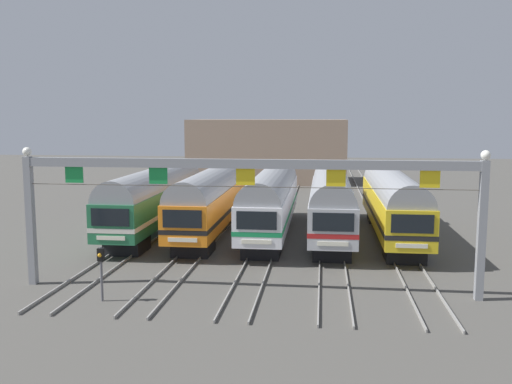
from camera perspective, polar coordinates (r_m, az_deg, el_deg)
name	(u,v)px	position (r m, az deg, el deg)	size (l,w,h in m)	color
ground_plane	(271,235)	(41.05, 1.53, -4.32)	(160.00, 160.00, 0.00)	#4C4944
track_bed	(286,200)	(57.73, 3.07, -0.79)	(18.56, 70.00, 0.15)	gray
commuter_train_green	(156,196)	(42.21, -10.07, -0.40)	(2.88, 18.06, 5.05)	#236B42
commuter_train_orange	(213,197)	(41.18, -4.38, -0.50)	(2.88, 18.06, 5.05)	orange
commuter_train_white	(271,198)	(40.58, 1.54, -0.60)	(2.88, 18.06, 5.05)	white
commuter_train_stainless	(331,199)	(40.42, 7.57, -0.70)	(2.88, 18.06, 5.05)	#B2B5BA
commuter_train_yellow	(393,200)	(40.71, 13.58, -0.79)	(2.88, 18.06, 5.05)	gold
catenary_gantry	(246,184)	(26.94, -1.06, 0.77)	(22.30, 0.44, 6.97)	gray
yard_signal_mast	(101,263)	(27.09, -15.34, -6.94)	(0.28, 0.35, 2.55)	#59595E
maintenance_building	(269,151)	(74.72, 1.27, 4.19)	(20.13, 10.00, 8.11)	gray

